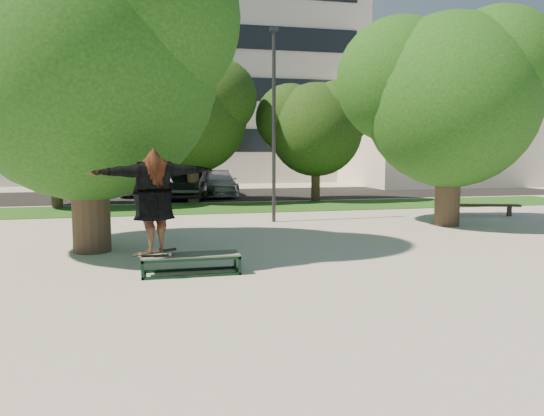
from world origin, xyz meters
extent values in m
plane|color=#ABA59D|center=(0.00, 0.00, 0.00)|extent=(120.00, 120.00, 0.00)
cube|color=#1E4F16|center=(1.00, 9.50, 0.01)|extent=(30.00, 4.00, 0.02)
cube|color=black|center=(0.00, 16.00, 0.01)|extent=(40.00, 8.00, 0.01)
cylinder|color=#38281E|center=(-4.20, 1.00, 1.60)|extent=(0.84, 0.84, 3.20)
sphere|color=#193B10|center=(-4.20, 1.00, 4.07)|extent=(5.80, 5.80, 5.80)
sphere|color=#193B10|center=(-5.65, 1.87, 4.79)|extent=(4.35, 4.35, 4.35)
sphere|color=#193B10|center=(-2.90, 0.42, 5.08)|extent=(4.06, 4.06, 4.06)
cylinder|color=#38281E|center=(6.00, 3.00, 1.50)|extent=(0.76, 0.76, 3.00)
sphere|color=#193B10|center=(6.00, 3.00, 3.78)|extent=(5.20, 5.20, 5.20)
sphere|color=#193B10|center=(4.70, 3.78, 4.43)|extent=(3.90, 3.90, 3.90)
sphere|color=#193B10|center=(7.17, 2.48, 4.69)|extent=(3.64, 3.64, 3.64)
cylinder|color=#38281E|center=(-6.50, 11.00, 1.40)|extent=(0.44, 0.44, 2.80)
sphere|color=black|center=(-6.50, 11.00, 3.46)|extent=(4.40, 4.40, 4.40)
sphere|color=black|center=(-7.60, 11.66, 4.01)|extent=(3.30, 3.30, 3.30)
sphere|color=black|center=(-5.51, 10.56, 4.23)|extent=(3.08, 3.08, 3.08)
cylinder|color=#38281E|center=(-1.00, 12.00, 1.50)|extent=(0.50, 0.50, 3.00)
sphere|color=black|center=(-1.00, 12.00, 3.72)|extent=(4.80, 4.80, 4.80)
sphere|color=black|center=(-2.20, 12.72, 4.32)|extent=(3.60, 3.60, 3.60)
sphere|color=black|center=(0.08, 11.52, 4.56)|extent=(3.36, 3.36, 3.36)
cylinder|color=#38281E|center=(4.50, 11.50, 1.30)|extent=(0.40, 0.40, 2.60)
sphere|color=black|center=(4.50, 11.50, 3.23)|extent=(4.20, 4.20, 4.20)
sphere|color=black|center=(3.45, 12.13, 3.75)|extent=(3.15, 3.15, 3.15)
sphere|color=black|center=(5.45, 11.08, 3.96)|extent=(2.94, 2.94, 2.94)
cylinder|color=#2D2D30|center=(1.00, 5.00, 3.00)|extent=(0.12, 0.12, 6.00)
cube|color=#2D2D30|center=(1.00, 5.00, 6.05)|extent=(0.25, 0.15, 0.12)
cube|color=beige|center=(-2.00, 32.00, 8.00)|extent=(30.00, 14.00, 16.00)
cube|color=black|center=(-2.00, 24.94, 3.00)|extent=(27.60, 0.12, 1.60)
cube|color=black|center=(-2.00, 24.94, 6.50)|extent=(27.60, 0.12, 1.60)
cube|color=black|center=(-2.00, 24.94, 10.00)|extent=(27.60, 0.12, 1.60)
cube|color=silver|center=(18.00, 22.00, 4.00)|extent=(15.00, 10.00, 8.00)
cube|color=#475147|center=(-2.19, -1.75, 0.36)|extent=(1.80, 0.60, 0.03)
cylinder|color=white|center=(-3.11, -1.83, 0.40)|extent=(0.06, 0.03, 0.06)
cylinder|color=white|center=(-3.11, -1.67, 0.40)|extent=(0.06, 0.03, 0.06)
cylinder|color=white|center=(-2.57, -1.83, 0.40)|extent=(0.06, 0.03, 0.06)
cylinder|color=white|center=(-2.57, -1.67, 0.40)|extent=(0.06, 0.03, 0.06)
cube|color=black|center=(-2.84, -1.75, 0.44)|extent=(0.78, 0.20, 0.10)
imported|color=brown|center=(-2.84, -1.75, 1.39)|extent=(2.40, 1.19, 1.88)
imported|color=#195D60|center=(-4.24, 2.08, 0.79)|extent=(0.63, 0.47, 1.57)
cube|color=#433328|center=(7.57, 5.20, 0.18)|extent=(0.17, 0.17, 0.36)
cube|color=#433328|center=(9.43, 4.61, 0.18)|extent=(0.17, 0.17, 0.36)
cube|color=#433328|center=(8.50, 4.91, 0.37)|extent=(2.65, 1.14, 0.07)
imported|color=#BBBABF|center=(-3.50, 16.50, 0.79)|extent=(2.22, 4.75, 1.57)
imported|color=black|center=(-1.13, 14.08, 0.81)|extent=(2.64, 5.13, 1.61)
imported|color=#5C5C61|center=(-1.39, 14.43, 0.66)|extent=(2.20, 4.75, 1.32)
imported|color=#ADAEB2|center=(0.50, 15.19, 0.65)|extent=(2.08, 4.59, 1.30)
camera|label=1|loc=(-2.92, -11.52, 2.29)|focal=35.00mm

